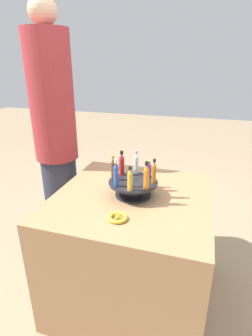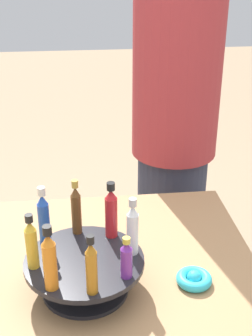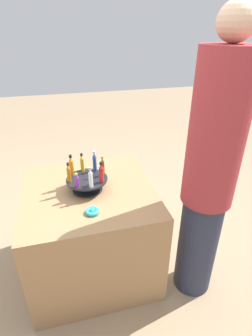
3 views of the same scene
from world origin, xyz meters
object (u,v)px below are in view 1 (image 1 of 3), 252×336
(display_stand, at_px, (133,187))
(bottle_gold, at_px, (130,179))
(bottle_amber, at_px, (154,172))
(ribbon_bow_gold, at_px, (118,218))
(bottle_brown, at_px, (113,169))
(bottle_red, at_px, (122,164))
(bottle_clear, at_px, (136,163))
(person_figure, at_px, (56,137))
(bottle_blue, at_px, (116,174))
(ribbon_bow_teal, at_px, (144,176))
(bottle_orange, at_px, (146,177))
(bottle_purple, at_px, (149,169))

(display_stand, height_order, bottle_gold, bottle_gold)
(bottle_amber, distance_m, ribbon_bow_gold, 0.32)
(bottle_amber, height_order, bottle_brown, bottle_brown)
(bottle_red, bearing_deg, bottle_clear, -150.59)
(display_stand, relative_size, bottle_amber, 1.99)
(bottle_clear, height_order, person_figure, person_figure)
(bottle_clear, distance_m, bottle_blue, 0.20)
(bottle_amber, height_order, bottle_gold, bottle_amber)
(bottle_amber, height_order, ribbon_bow_gold, bottle_amber)
(ribbon_bow_gold, bearing_deg, bottle_clear, -88.70)
(person_figure, bearing_deg, ribbon_bow_teal, 19.58)
(bottle_blue, distance_m, ribbon_bow_teal, 0.37)
(bottle_orange, bearing_deg, bottle_red, -38.09)
(display_stand, relative_size, bottle_gold, 2.05)
(display_stand, xyz_separation_m, bottle_orange, (-0.09, 0.07, 0.10))
(bottle_red, bearing_deg, bottle_amber, 164.41)
(bottle_purple, bearing_deg, bottle_orange, 96.91)
(bottle_purple, distance_m, bottle_clear, 0.09)
(bottle_blue, bearing_deg, ribbon_bow_teal, -102.15)
(bottle_purple, distance_m, bottle_orange, 0.16)
(bottle_purple, height_order, bottle_orange, bottle_orange)
(bottle_red, xyz_separation_m, bottle_blue, (-0.02, 0.15, 0.00))
(bottle_red, distance_m, bottle_brown, 0.08)
(bottle_brown, height_order, bottle_orange, bottle_orange)
(bottle_gold, distance_m, ribbon_bow_gold, 0.20)
(bottle_blue, bearing_deg, display_stand, -128.09)
(bottle_amber, xyz_separation_m, ribbon_bow_teal, (0.10, -0.24, -0.13))
(display_stand, bearing_deg, bottle_blue, 51.91)
(bottle_clear, bearing_deg, bottle_amber, 141.91)
(bottle_amber, distance_m, bottle_purple, 0.09)
(bottle_gold, bearing_deg, bottle_clear, -83.09)
(bottle_clear, xyz_separation_m, ribbon_bow_gold, (-0.01, 0.36, -0.14))
(bottle_amber, distance_m, bottle_red, 0.20)
(bottle_amber, bearing_deg, bottle_clear, -38.09)
(ribbon_bow_teal, bearing_deg, bottle_amber, 113.57)
(bottle_clear, relative_size, bottle_blue, 0.94)
(bottle_gold, bearing_deg, ribbon_bow_gold, 82.70)
(ribbon_bow_teal, distance_m, person_figure, 0.70)
(bottle_blue, bearing_deg, bottle_orange, -173.09)
(bottle_brown, relative_size, ribbon_bow_teal, 1.68)
(display_stand, bearing_deg, bottle_red, -38.09)
(ribbon_bow_teal, bearing_deg, bottle_purple, 110.79)
(bottle_amber, height_order, bottle_purple, bottle_amber)
(display_stand, bearing_deg, ribbon_bow_teal, -91.15)
(display_stand, xyz_separation_m, ribbon_bow_gold, (0.01, 0.25, -0.04))
(bottle_amber, height_order, ribbon_bow_teal, bottle_amber)
(bottle_orange, height_order, ribbon_bow_gold, bottle_orange)
(bottle_purple, relative_size, bottle_gold, 0.74)
(bottle_brown, distance_m, bottle_gold, 0.16)
(bottle_purple, distance_m, bottle_red, 0.16)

